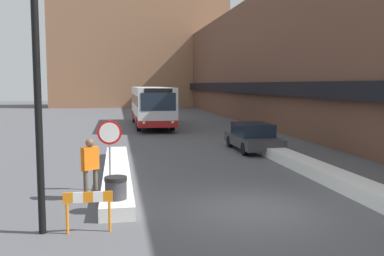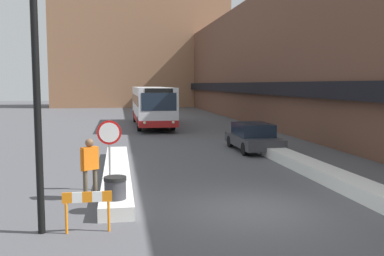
# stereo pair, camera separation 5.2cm
# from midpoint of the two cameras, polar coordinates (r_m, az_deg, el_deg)

# --- Properties ---
(ground_plane) EXTENTS (160.00, 160.00, 0.00)m
(ground_plane) POSITION_cam_midpoint_polar(r_m,az_deg,el_deg) (11.75, 8.27, -10.77)
(ground_plane) COLOR #515156
(building_row_right) EXTENTS (5.50, 60.00, 10.59)m
(building_row_right) POSITION_cam_midpoint_polar(r_m,az_deg,el_deg) (37.28, 11.60, 8.70)
(building_row_right) COLOR brown
(building_row_right) RESTS_ON ground_plane
(building_backdrop_far) EXTENTS (26.00, 8.00, 16.33)m
(building_backdrop_far) POSITION_cam_midpoint_polar(r_m,az_deg,el_deg) (66.15, -6.81, 9.99)
(building_backdrop_far) COLOR #996B4C
(building_backdrop_far) RESTS_ON ground_plane
(snow_bank_left) EXTENTS (0.90, 10.35, 0.36)m
(snow_bank_left) POSITION_cam_midpoint_polar(r_m,az_deg,el_deg) (15.76, -9.89, -5.83)
(snow_bank_left) COLOR silver
(snow_bank_left) RESTS_ON ground_plane
(snow_bank_right) EXTENTS (0.90, 12.42, 0.45)m
(snow_bank_right) POSITION_cam_midpoint_polar(r_m,az_deg,el_deg) (16.78, 15.63, -5.11)
(snow_bank_right) COLOR silver
(snow_bank_right) RESTS_ON ground_plane
(city_bus) EXTENTS (2.71, 12.18, 3.11)m
(city_bus) POSITION_cam_midpoint_polar(r_m,az_deg,el_deg) (34.49, -5.32, 3.10)
(city_bus) COLOR silver
(city_bus) RESTS_ON ground_plane
(parked_car_front) EXTENTS (1.92, 4.30, 1.38)m
(parked_car_front) POSITION_cam_midpoint_polar(r_m,az_deg,el_deg) (21.85, 8.23, -1.18)
(parked_car_front) COLOR #38383D
(parked_car_front) RESTS_ON ground_plane
(stop_sign) EXTENTS (0.76, 0.08, 2.23)m
(stop_sign) POSITION_cam_midpoint_polar(r_m,az_deg,el_deg) (13.64, -10.86, -1.57)
(stop_sign) COLOR gray
(stop_sign) RESTS_ON ground_plane
(street_lamp) EXTENTS (1.46, 0.36, 6.00)m
(street_lamp) POSITION_cam_midpoint_polar(r_m,az_deg,el_deg) (9.91, -18.27, 7.84)
(street_lamp) COLOR black
(street_lamp) RESTS_ON ground_plane
(pedestrian) EXTENTS (0.52, 0.44, 1.79)m
(pedestrian) POSITION_cam_midpoint_polar(r_m,az_deg,el_deg) (12.78, -13.36, -4.56)
(pedestrian) COLOR brown
(pedestrian) RESTS_ON ground_plane
(trash_bin) EXTENTS (0.59, 0.59, 0.95)m
(trash_bin) POSITION_cam_midpoint_polar(r_m,az_deg,el_deg) (11.48, -10.05, -8.71)
(trash_bin) COLOR #38383D
(trash_bin) RESTS_ON ground_plane
(construction_barricade) EXTENTS (1.10, 0.06, 0.94)m
(construction_barricade) POSITION_cam_midpoint_polar(r_m,az_deg,el_deg) (10.06, -13.63, -9.77)
(construction_barricade) COLOR orange
(construction_barricade) RESTS_ON ground_plane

